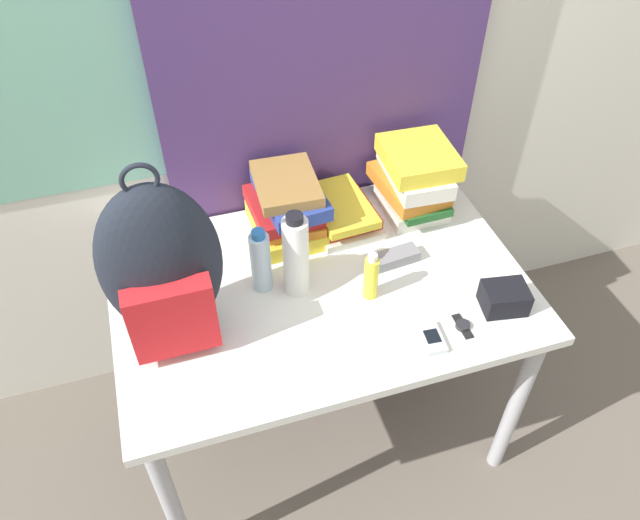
% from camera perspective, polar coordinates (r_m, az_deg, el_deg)
% --- Properties ---
extents(ground_plane, '(12.00, 12.00, 0.00)m').
position_cam_1_polar(ground_plane, '(2.25, 3.30, -22.67)').
color(ground_plane, '#665B51').
extents(wall_back, '(6.00, 0.06, 2.50)m').
position_cam_1_polar(wall_back, '(1.90, -4.76, 18.83)').
color(wall_back, silver).
rests_on(wall_back, ground_plane).
extents(curtain_blue, '(1.02, 0.04, 2.50)m').
position_cam_1_polar(curtain_blue, '(1.89, 0.45, 18.80)').
color(curtain_blue, '#4C336B').
rests_on(curtain_blue, ground_plane).
extents(desk, '(1.20, 0.79, 0.74)m').
position_cam_1_polar(desk, '(1.89, 0.00, -4.10)').
color(desk, silver).
rests_on(desk, ground_plane).
extents(backpack, '(0.31, 0.21, 0.55)m').
position_cam_1_polar(backpack, '(1.59, -14.25, -0.81)').
color(backpack, '#1E232D').
rests_on(backpack, desk).
extents(book_stack_left, '(0.23, 0.29, 0.21)m').
position_cam_1_polar(book_stack_left, '(1.93, -3.07, 4.87)').
color(book_stack_left, yellow).
rests_on(book_stack_left, desk).
extents(book_stack_center, '(0.23, 0.27, 0.09)m').
position_cam_1_polar(book_stack_center, '(1.99, 1.89, 4.35)').
color(book_stack_center, silver).
rests_on(book_stack_center, desk).
extents(book_stack_right, '(0.23, 0.29, 0.23)m').
position_cam_1_polar(book_stack_right, '(2.02, 8.57, 7.36)').
color(book_stack_right, silver).
rests_on(book_stack_right, desk).
extents(water_bottle, '(0.06, 0.06, 0.22)m').
position_cam_1_polar(water_bottle, '(1.75, -5.44, -0.13)').
color(water_bottle, silver).
rests_on(water_bottle, desk).
extents(sports_bottle, '(0.07, 0.07, 0.28)m').
position_cam_1_polar(sports_bottle, '(1.72, -2.22, 0.42)').
color(sports_bottle, white).
rests_on(sports_bottle, desk).
extents(sunscreen_bottle, '(0.04, 0.04, 0.16)m').
position_cam_1_polar(sunscreen_bottle, '(1.75, 4.69, -1.55)').
color(sunscreen_bottle, yellow).
rests_on(sunscreen_bottle, desk).
extents(cell_phone, '(0.06, 0.11, 0.02)m').
position_cam_1_polar(cell_phone, '(1.71, 10.20, -7.04)').
color(cell_phone, '#B7BCC6').
rests_on(cell_phone, desk).
extents(sunglasses_case, '(0.15, 0.07, 0.04)m').
position_cam_1_polar(sunglasses_case, '(1.89, 6.81, 0.20)').
color(sunglasses_case, gray).
rests_on(sunglasses_case, desk).
extents(camera_pouch, '(0.14, 0.12, 0.07)m').
position_cam_1_polar(camera_pouch, '(1.81, 16.51, -3.33)').
color(camera_pouch, black).
rests_on(camera_pouch, desk).
extents(wristwatch, '(0.04, 0.09, 0.01)m').
position_cam_1_polar(wristwatch, '(1.76, 12.92, -5.87)').
color(wristwatch, black).
rests_on(wristwatch, desk).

